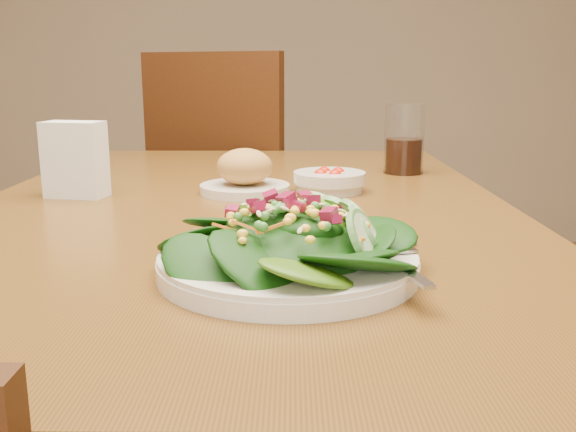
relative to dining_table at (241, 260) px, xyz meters
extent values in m
cube|color=brown|center=(0.00, 0.00, 0.08)|extent=(0.90, 1.40, 0.04)
cylinder|color=black|center=(-0.39, 0.64, -0.29)|extent=(0.07, 0.07, 0.71)
cylinder|color=black|center=(0.39, 0.64, -0.29)|extent=(0.07, 0.07, 0.71)
cube|color=black|center=(-0.06, 1.01, -0.17)|extent=(0.62, 0.62, 0.04)
cylinder|color=black|center=(0.21, 1.11, -0.42)|extent=(0.04, 0.04, 0.46)
cylinder|color=black|center=(-0.16, 1.27, -0.42)|extent=(0.04, 0.04, 0.46)
cylinder|color=black|center=(0.05, 0.74, -0.42)|extent=(0.04, 0.04, 0.46)
cylinder|color=black|center=(-0.32, 0.90, -0.42)|extent=(0.04, 0.04, 0.46)
cube|color=black|center=(-0.15, 0.80, 0.11)|extent=(0.42, 0.21, 0.51)
cylinder|color=silver|center=(0.08, -0.39, 0.11)|extent=(0.28, 0.28, 0.02)
ellipsoid|color=black|center=(0.08, -0.39, 0.14)|extent=(0.19, 0.19, 0.04)
cube|color=silver|center=(0.20, -0.42, 0.12)|extent=(0.05, 0.18, 0.01)
cylinder|color=silver|center=(0.00, 0.08, 0.11)|extent=(0.16, 0.16, 0.02)
ellipsoid|color=tan|center=(0.00, 0.08, 0.15)|extent=(0.10, 0.10, 0.07)
cylinder|color=silver|center=(0.16, 0.10, 0.12)|extent=(0.13, 0.13, 0.04)
sphere|color=red|center=(0.17, 0.11, 0.13)|extent=(0.03, 0.03, 0.03)
sphere|color=red|center=(0.15, 0.11, 0.13)|extent=(0.03, 0.03, 0.03)
sphere|color=red|center=(0.14, 0.09, 0.13)|extent=(0.03, 0.03, 0.03)
sphere|color=red|center=(0.16, 0.08, 0.13)|extent=(0.03, 0.03, 0.03)
cylinder|color=silver|center=(0.33, 0.32, 0.18)|extent=(0.08, 0.08, 0.15)
cylinder|color=black|center=(0.33, 0.32, 0.14)|extent=(0.08, 0.08, 0.07)
cube|color=white|center=(-0.29, 0.05, 0.17)|extent=(0.11, 0.07, 0.13)
cube|color=white|center=(-0.29, 0.05, 0.18)|extent=(0.09, 0.06, 0.11)
camera|label=1|loc=(0.09, -1.06, 0.32)|focal=40.00mm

